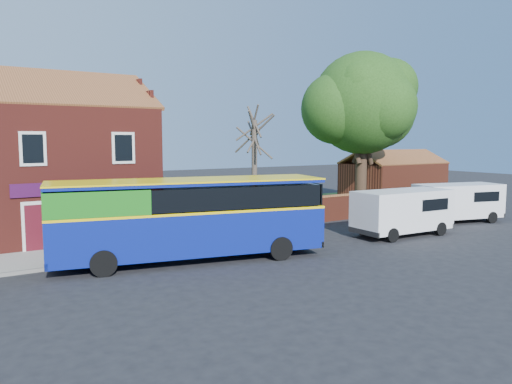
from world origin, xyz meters
TOP-DOWN VIEW (x-y plane):
  - ground at (0.00, 0.00)m, footprint 120.00×120.00m
  - pavement at (-7.00, 5.75)m, footprint 18.00×3.50m
  - kerb at (-7.00, 4.00)m, footprint 18.00×0.15m
  - grass_strip at (13.00, 13.00)m, footprint 26.00×12.00m
  - shop_building at (-7.02, 11.50)m, footprint 12.30×8.13m
  - boundary_wall at (13.00, 7.00)m, footprint 22.00×0.38m
  - outbuilding at (22.00, 13.00)m, footprint 8.20×5.06m
  - bus at (-2.28, 2.60)m, footprint 11.43×5.08m
  - van_near at (9.74, 1.40)m, footprint 5.51×2.47m
  - van_far at (15.96, 2.48)m, footprint 5.62×3.35m
  - large_tree at (15.50, 10.37)m, footprint 9.21×7.28m
  - bare_tree at (6.69, 10.95)m, footprint 2.55×3.04m

SIDE VIEW (x-z plane):
  - ground at x=0.00m, z-range 0.00..0.00m
  - grass_strip at x=13.00m, z-range 0.00..0.04m
  - pavement at x=-7.00m, z-range 0.00..0.12m
  - kerb at x=-7.00m, z-range 0.00..0.14m
  - boundary_wall at x=13.00m, z-range 0.01..1.61m
  - van_far at x=15.96m, z-range 0.14..2.45m
  - van_near at x=9.74m, z-range 0.14..2.52m
  - outbuilding at x=22.00m, z-range -0.48..3.69m
  - bus at x=-2.28m, z-range 0.23..3.60m
  - shop_building at x=-7.02m, z-range -1.84..8.66m
  - bare_tree at x=6.69m, z-range 0.09..6.90m
  - large_tree at x=15.50m, z-range 1.74..12.97m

